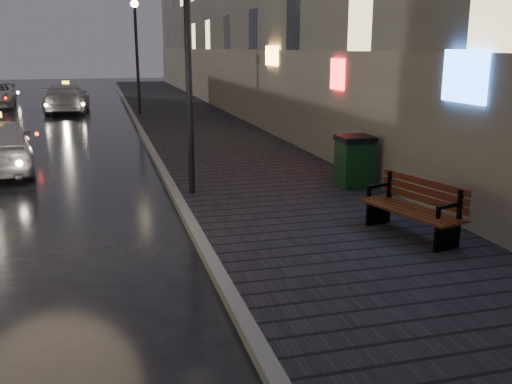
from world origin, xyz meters
TOP-DOWN VIEW (x-y plane):
  - ground at (0.00, 0.00)m, footprint 120.00×120.00m
  - sidewalk at (3.90, 21.00)m, footprint 4.60×58.00m
  - curb at (1.50, 21.00)m, footprint 0.20×58.00m
  - lamp_near at (1.85, 6.00)m, footprint 0.36×0.36m
  - lamp_far at (1.85, 22.00)m, footprint 0.36×0.36m
  - bench at (5.05, 2.08)m, footprint 1.14×2.02m
  - trash_bin at (5.57, 5.64)m, footprint 0.78×0.78m
  - taxi_mid at (-1.64, 25.38)m, footprint 2.31×5.14m

SIDE VIEW (x-z plane):
  - ground at x=0.00m, z-range 0.00..0.00m
  - sidewalk at x=3.90m, z-range 0.00..0.15m
  - curb at x=1.50m, z-range 0.00..0.15m
  - bench at x=5.05m, z-range 0.15..1.13m
  - taxi_mid at x=-1.64m, z-range 0.00..1.46m
  - trash_bin at x=5.57m, z-range 0.16..1.34m
  - lamp_near at x=1.85m, z-range 0.85..6.13m
  - lamp_far at x=1.85m, z-range 0.85..6.13m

